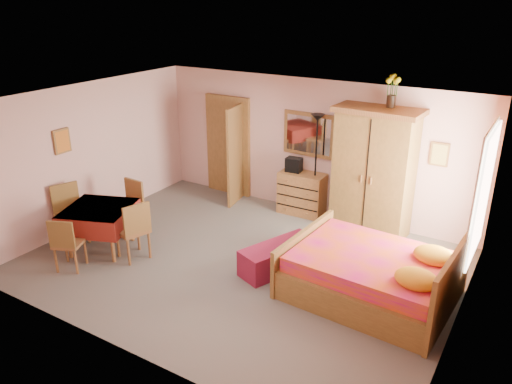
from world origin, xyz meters
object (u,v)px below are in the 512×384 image
Objects in this scene: chest_of_drawers at (302,193)px; bed at (371,262)px; chair_north at (127,208)px; stereo at (294,165)px; chair_west at (71,215)px; wardrobe at (374,172)px; chair_east at (132,230)px; dining_table at (101,228)px; wall_mirror at (309,134)px; chair_south at (69,243)px; bench at (279,257)px; floor_lamp at (315,167)px; sunflower_vase at (392,91)px.

chest_of_drawers is 0.39× the size of bed.
chair_north is (-4.38, -0.34, -0.04)m from bed.
stereo reaches higher than chair_west.
wardrobe reaches higher than stereo.
chair_east is at bearing 117.32° from chair_west.
chair_north is (-0.05, 0.68, 0.10)m from dining_table.
chair_north is at bearing -128.91° from wall_mirror.
bench is at bearing 6.99° from chair_south.
stereo is at bearing 179.57° from wardrobe.
chair_east is (-1.55, -3.22, -1.05)m from wall_mirror.
floor_lamp reaches higher than chair_north.
chair_west is at bearing -144.11° from sunflower_vase.
chair_north is at bearing -174.24° from bench.
floor_lamp is 2.07× the size of chair_north.
stereo is 0.23× the size of bench.
wardrobe is (1.41, -0.09, 0.72)m from chest_of_drawers.
chest_of_drawers reaches higher than dining_table.
wall_mirror is 3.72m from chair_east.
chair_west is at bearing 114.24° from chair_east.
wardrobe reaches higher than chair_south.
chair_west is (-2.64, -3.15, -0.46)m from stereo.
chair_south is at bearing -116.30° from wall_mirror.
chair_south is at bearing 159.99° from chair_east.
chest_of_drawers is 0.64m from floor_lamp.
chair_east is (0.60, 0.76, 0.06)m from chair_south.
sunflower_vase is (1.30, 0.01, 1.55)m from floor_lamp.
stereo is 0.45m from floor_lamp.
stereo is 0.29× the size of chair_west.
stereo is (-0.20, 0.01, 0.55)m from chest_of_drawers.
wardrobe is at bearing -9.97° from wall_mirror.
chair_west is (-4.24, -3.06, -0.63)m from wardrobe.
sunflower_vase reaches higher than chair_east.
wardrobe is 5.27m from chair_west.
wardrobe reaches higher than bed.
bed is at bearing -67.38° from wardrobe.
bench is (0.40, -2.12, -0.79)m from floor_lamp.
floor_lamp reaches higher than bench.
dining_table is (-2.02, -3.09, -0.59)m from stereo.
floor_lamp is 2.30m from bench.
sunflower_vase is at bearing 0.72° from stereo.
dining_table is 1.07× the size of chair_north.
chair_west is at bearing -141.22° from wardrobe.
wall_mirror reaches higher than chair_west.
stereo is at bearing 38.94° from chair_south.
chest_of_drawers is 2.96m from bed.
wardrobe is at bearing -141.76° from sunflower_vase.
floor_lamp is at bearing 2.05° from chest_of_drawers.
chair_north is (-2.27, -2.40, 0.07)m from chest_of_drawers.
dining_table is (-4.32, -1.01, -0.14)m from bed.
bed is at bearing -172.01° from chair_north.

